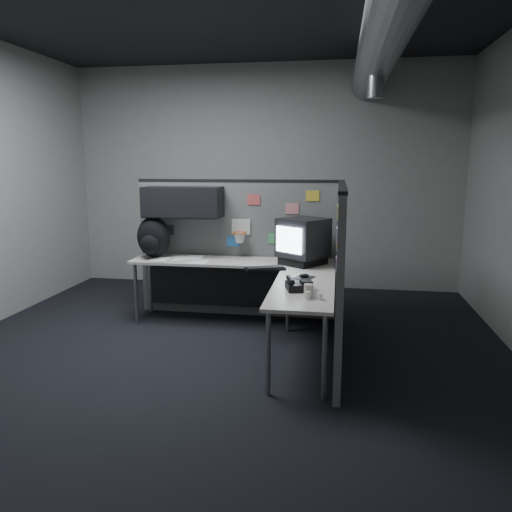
% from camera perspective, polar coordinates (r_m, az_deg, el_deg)
% --- Properties ---
extents(room, '(5.62, 5.62, 3.22)m').
position_cam_1_polar(room, '(4.49, 2.88, 14.07)').
color(room, black).
rests_on(room, ground).
extents(partition_back, '(2.44, 0.42, 1.63)m').
position_cam_1_polar(partition_back, '(5.90, -3.71, 2.56)').
color(partition_back, '#5E605E').
rests_on(partition_back, ground).
extents(partition_right, '(0.07, 2.23, 1.63)m').
position_cam_1_polar(partition_right, '(4.78, 9.52, -1.68)').
color(partition_right, '#5E605E').
rests_on(partition_right, ground).
extents(desk, '(2.31, 2.11, 0.73)m').
position_cam_1_polar(desk, '(5.38, -0.78, -2.38)').
color(desk, beige).
rests_on(desk, ground).
extents(monitor, '(0.62, 0.62, 0.50)m').
position_cam_1_polar(monitor, '(5.43, 5.39, 1.75)').
color(monitor, black).
rests_on(monitor, desk).
extents(keyboard, '(0.44, 0.31, 0.04)m').
position_cam_1_polar(keyboard, '(5.15, 1.02, -1.44)').
color(keyboard, black).
rests_on(keyboard, desk).
extents(mouse, '(0.22, 0.24, 0.04)m').
position_cam_1_polar(mouse, '(4.83, 5.52, -2.34)').
color(mouse, black).
rests_on(mouse, desk).
extents(phone, '(0.26, 0.28, 0.11)m').
position_cam_1_polar(phone, '(4.38, 4.85, -3.34)').
color(phone, black).
rests_on(phone, desk).
extents(bottles, '(0.15, 0.17, 0.09)m').
position_cam_1_polar(bottles, '(4.14, 6.43, -4.26)').
color(bottles, silver).
rests_on(bottles, desk).
extents(cup, '(0.09, 0.09, 0.11)m').
position_cam_1_polar(cup, '(4.15, 6.04, -3.97)').
color(cup, '#BAB2A4').
rests_on(cup, desk).
extents(papers, '(0.67, 0.47, 0.01)m').
position_cam_1_polar(papers, '(5.76, -8.25, -0.37)').
color(papers, white).
rests_on(papers, desk).
extents(backpack, '(0.46, 0.44, 0.48)m').
position_cam_1_polar(backpack, '(5.91, -11.66, 2.06)').
color(backpack, black).
rests_on(backpack, desk).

